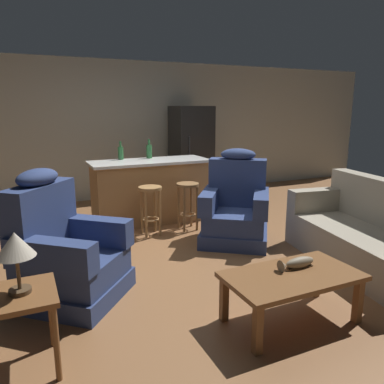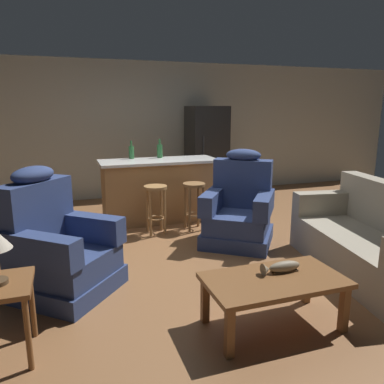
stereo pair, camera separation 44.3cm
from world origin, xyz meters
name	(u,v)px [view 2 (the right image)]	position (x,y,z in m)	size (l,w,h in m)	color
ground_plane	(186,249)	(0.00, 0.00, 0.00)	(12.00, 12.00, 0.00)	brown
back_wall	(137,130)	(0.00, 3.12, 1.30)	(12.00, 0.05, 2.60)	#B2B2A3
coffee_table	(274,284)	(0.13, -1.83, 0.36)	(1.10, 0.60, 0.42)	brown
fish_figurine	(281,267)	(0.24, -1.76, 0.46)	(0.34, 0.10, 0.10)	#4C3823
couch	(373,243)	(1.64, -1.29, 0.34)	(1.14, 2.01, 0.94)	#9E937F
recliner_near_lamp	(58,249)	(-1.49, -0.63, 0.42)	(1.18, 1.18, 1.20)	navy
recliner_near_island	(239,210)	(0.74, 0.05, 0.42)	(1.17, 1.17, 1.20)	navy
kitchen_island	(159,190)	(0.00, 1.35, 0.48)	(1.80, 0.70, 0.95)	#9E7042
bar_stool_left	(156,201)	(-0.21, 0.72, 0.47)	(0.32, 0.32, 0.68)	#A87A47
bar_stool_right	(194,198)	(0.35, 0.72, 0.47)	(0.32, 0.32, 0.68)	olive
refrigerator	(207,153)	(1.24, 2.55, 0.88)	(0.70, 0.69, 1.76)	black
bottle_tall_green	(131,152)	(-0.37, 1.62, 1.06)	(0.08, 0.08, 0.28)	#2D6B38
bottle_short_amber	(160,151)	(0.07, 1.58, 1.06)	(0.09, 0.09, 0.30)	#2D6B38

